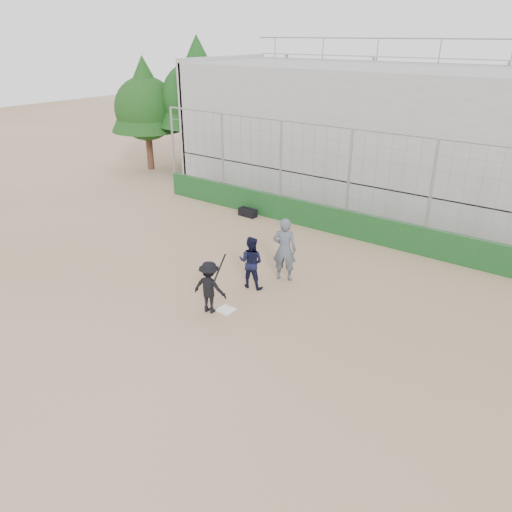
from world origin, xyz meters
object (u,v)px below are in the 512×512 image
Objects in this scene: batter_at_plate at (210,287)px; equipment_bag at (248,212)px; catcher_crouched at (251,271)px; umpire at (284,252)px.

batter_at_plate is 2.10× the size of equipment_bag.
catcher_crouched is 1.40× the size of equipment_bag.
umpire is 2.26× the size of equipment_bag.
batter_at_plate reaches higher than catcher_crouched.
batter_at_plate is at bearing 58.23° from umpire.
batter_at_plate reaches higher than equipment_bag.
umpire is (0.52, 2.86, 0.16)m from batter_at_plate.
catcher_crouched is 6.40m from equipment_bag.
catcher_crouched is at bearing 88.90° from batter_at_plate.
umpire reaches higher than batter_at_plate.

